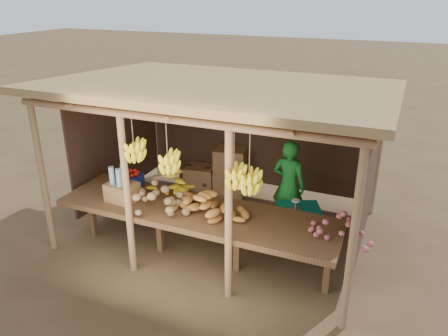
% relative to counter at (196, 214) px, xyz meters
% --- Properties ---
extents(ground, '(60.00, 60.00, 0.00)m').
position_rel_counter_xyz_m(ground, '(-0.00, 0.95, -0.74)').
color(ground, brown).
rests_on(ground, ground).
extents(stall_structure, '(4.70, 3.50, 2.43)m').
position_rel_counter_xyz_m(stall_structure, '(0.02, 0.94, 1.18)').
color(stall_structure, '#9E7651').
rests_on(stall_structure, ground).
extents(counter, '(3.90, 1.05, 0.80)m').
position_rel_counter_xyz_m(counter, '(0.00, 0.00, 0.00)').
color(counter, brown).
rests_on(counter, ground).
extents(potato_heap, '(1.02, 0.63, 0.37)m').
position_rel_counter_xyz_m(potato_heap, '(-0.53, -0.22, 0.24)').
color(potato_heap, olive).
rests_on(potato_heap, counter).
extents(sweet_potato_heap, '(1.18, 0.90, 0.36)m').
position_rel_counter_xyz_m(sweet_potato_heap, '(0.18, -0.05, 0.24)').
color(sweet_potato_heap, '#BD7830').
rests_on(sweet_potato_heap, counter).
extents(onion_heap, '(0.76, 0.49, 0.35)m').
position_rel_counter_xyz_m(onion_heap, '(1.90, 0.00, 0.24)').
color(onion_heap, '#B3575B').
rests_on(onion_heap, counter).
extents(banana_pile, '(0.69, 0.51, 0.35)m').
position_rel_counter_xyz_m(banana_pile, '(-0.62, 0.37, 0.24)').
color(banana_pile, gold).
rests_on(banana_pile, counter).
extents(tomato_basin, '(0.41, 0.41, 0.21)m').
position_rel_counter_xyz_m(tomato_basin, '(-1.29, 0.36, 0.15)').
color(tomato_basin, navy).
rests_on(tomato_basin, counter).
extents(bottle_box, '(0.43, 0.35, 0.52)m').
position_rel_counter_xyz_m(bottle_box, '(-1.08, -0.15, 0.26)').
color(bottle_box, '#986E44').
rests_on(bottle_box, counter).
extents(vendor, '(0.58, 0.42, 1.47)m').
position_rel_counter_xyz_m(vendor, '(0.90, 1.39, -0.00)').
color(vendor, '#1A7829').
rests_on(vendor, ground).
extents(tarp_crate, '(0.78, 0.74, 0.74)m').
position_rel_counter_xyz_m(tarp_crate, '(1.17, 1.03, -0.44)').
color(tarp_crate, brown).
rests_on(tarp_crate, ground).
extents(carton_stack, '(1.20, 0.50, 0.88)m').
position_rel_counter_xyz_m(carton_stack, '(-0.59, 2.15, -0.35)').
color(carton_stack, '#986E44').
rests_on(carton_stack, ground).
extents(burlap_sacks, '(0.79, 0.41, 0.56)m').
position_rel_counter_xyz_m(burlap_sacks, '(-1.04, 2.15, -0.50)').
color(burlap_sacks, '#452D20').
rests_on(burlap_sacks, ground).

